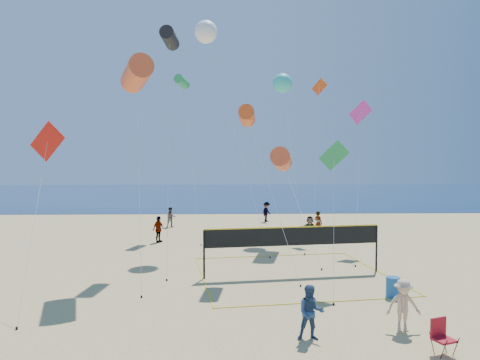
{
  "coord_description": "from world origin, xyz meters",
  "views": [
    {
      "loc": [
        -0.76,
        -12.35,
        6.21
      ],
      "look_at": [
        -0.36,
        2.0,
        5.46
      ],
      "focal_mm": 35.0,
      "sensor_mm": 36.0,
      "label": 1
    }
  ],
  "objects": [
    {
      "name": "trash_barrel",
      "position": [
        6.49,
        7.62,
        0.45
      ],
      "size": [
        0.73,
        0.73,
        0.9
      ],
      "primitive_type": "cylinder",
      "rotation": [
        0.0,
        0.0,
        0.25
      ],
      "color": "#175199",
      "rests_on": "ground"
    },
    {
      "name": "camp_chair",
      "position": [
        5.92,
        1.77,
        0.64
      ],
      "size": [
        0.76,
        0.88,
        1.25
      ],
      "rotation": [
        0.0,
        0.0,
        0.35
      ],
      "color": "#A31220",
      "rests_on": "ground"
    },
    {
      "name": "bystander_a",
      "position": [
        2.05,
        3.03,
        0.93
      ],
      "size": [
        0.95,
        0.76,
        1.86
      ],
      "primitive_type": "imported",
      "rotation": [
        0.0,
        0.0,
        -0.06
      ],
      "color": "navy",
      "rests_on": "ground"
    },
    {
      "name": "kite_7",
      "position": [
        3.54,
        24.05,
        11.79
      ],
      "size": [
        1.73,
        8.56,
        12.56
      ],
      "rotation": [
        0.0,
        0.0,
        -0.16
      ],
      "color": "#35CABB",
      "rests_on": "ground"
    },
    {
      "name": "volleyball_net",
      "position": [
        2.66,
        11.6,
        1.74
      ],
      "size": [
        10.71,
        10.58,
        2.53
      ],
      "rotation": [
        0.0,
        0.0,
        0.14
      ],
      "color": "black",
      "rests_on": "ground"
    },
    {
      "name": "ocean",
      "position": [
        0.0,
        62.0,
        0.01
      ],
      "size": [
        140.0,
        50.0,
        0.03
      ],
      "primitive_type": "cube",
      "color": "navy",
      "rests_on": "ground"
    },
    {
      "name": "kite_6",
      "position": [
        -2.21,
        20.56,
        14.76
      ],
      "size": [
        5.07,
        6.05,
        15.56
      ],
      "rotation": [
        0.0,
        0.0,
        -0.3
      ],
      "color": "white",
      "rests_on": "ground"
    },
    {
      "name": "far_person_1",
      "position": [
        5.19,
        20.87,
        0.93
      ],
      "size": [
        1.78,
        0.76,
        1.86
      ],
      "primitive_type": "imported",
      "rotation": [
        0.0,
        0.0,
        -0.13
      ],
      "color": "gray",
      "rests_on": "ground"
    },
    {
      "name": "bystander_b",
      "position": [
        5.46,
        3.73,
        0.93
      ],
      "size": [
        1.23,
        0.74,
        1.85
      ],
      "primitive_type": "imported",
      "rotation": [
        0.0,
        0.0,
        -0.04
      ],
      "color": "#D8B290",
      "rests_on": "ground"
    },
    {
      "name": "kite_5",
      "position": [
        8.2,
        18.95,
        8.65
      ],
      "size": [
        2.8,
        6.23,
        10.0
      ],
      "rotation": [
        0.0,
        0.0,
        0.35
      ],
      "color": "#EC38B5",
      "rests_on": "ground"
    },
    {
      "name": "kite_4",
      "position": [
        4.33,
        9.73,
        5.88
      ],
      "size": [
        1.52,
        3.46,
        6.97
      ],
      "rotation": [
        0.0,
        0.0,
        0.2
      ],
      "color": "green",
      "rests_on": "ground"
    },
    {
      "name": "far_person_0",
      "position": [
        -5.69,
        21.0,
        0.94
      ],
      "size": [
        0.97,
        1.18,
        1.88
      ],
      "primitive_type": "imported",
      "rotation": [
        0.0,
        0.0,
        1.02
      ],
      "color": "gray",
      "rests_on": "ground"
    },
    {
      "name": "kite_9",
      "position": [
        6.36,
        23.88,
        10.54
      ],
      "size": [
        1.67,
        3.84,
        12.23
      ],
      "rotation": [
        0.0,
        0.0,
        -0.41
      ],
      "color": "#E54E1A",
      "rests_on": "ground"
    },
    {
      "name": "kite_2",
      "position": [
        0.3,
        12.51,
        8.31
      ],
      "size": [
        2.95,
        4.21,
        8.86
      ],
      "rotation": [
        0.0,
        0.0,
        -0.09
      ],
      "color": "#E54E1A",
      "rests_on": "ground"
    },
    {
      "name": "kite_3",
      "position": [
        -9.11,
        9.53,
        6.6
      ],
      "size": [
        1.86,
        5.85,
        7.83
      ],
      "rotation": [
        0.0,
        0.0,
        -0.12
      ],
      "color": "red",
      "rests_on": "ground"
    },
    {
      "name": "far_person_4",
      "position": [
        2.95,
        31.16,
        0.93
      ],
      "size": [
        1.23,
        1.39,
        1.86
      ],
      "primitive_type": "imported",
      "rotation": [
        0.0,
        0.0,
        1.0
      ],
      "color": "gray",
      "rests_on": "ground"
    },
    {
      "name": "far_person_3",
      "position": [
        -5.63,
        27.95,
        0.86
      ],
      "size": [
        0.97,
        0.84,
        1.73
      ],
      "primitive_type": "imported",
      "rotation": [
        0.0,
        0.0,
        0.24
      ],
      "color": "gray",
      "rests_on": "ground"
    },
    {
      "name": "kite_0",
      "position": [
        -5.3,
        11.52,
        10.31
      ],
      "size": [
        2.18,
        5.3,
        11.12
      ],
      "rotation": [
        0.0,
        0.0,
        0.36
      ],
      "color": "#DE522A",
      "rests_on": "ground"
    },
    {
      "name": "kite_8",
      "position": [
        -4.33,
        25.15,
        12.04
      ],
      "size": [
        2.41,
        6.53,
        12.56
      ],
      "rotation": [
        0.0,
        0.0,
        -0.26
      ],
      "color": "green",
      "rests_on": "ground"
    },
    {
      "name": "kite_10",
      "position": [
        2.9,
        18.93,
        5.96
      ],
      "size": [
        2.43,
        8.09,
        6.81
      ],
      "rotation": [
        0.0,
        0.0,
        -0.19
      ],
      "color": "#DE522A",
      "rests_on": "ground"
    },
    {
      "name": "far_person_2",
      "position": [
        6.34,
        23.67,
        0.94
      ],
      "size": [
        0.8,
        0.8,
        1.87
      ],
      "primitive_type": "imported",
      "rotation": [
        0.0,
        0.0,
        2.34
      ],
      "color": "gray",
      "rests_on": "ground"
    },
    {
      "name": "kite_1",
      "position": [
        -4.15,
        15.82,
        13.14
      ],
      "size": [
        1.0,
        6.31,
        13.71
      ],
      "rotation": [
        0.0,
        0.0,
        -0.08
      ],
      "color": "black",
      "rests_on": "ground"
    }
  ]
}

